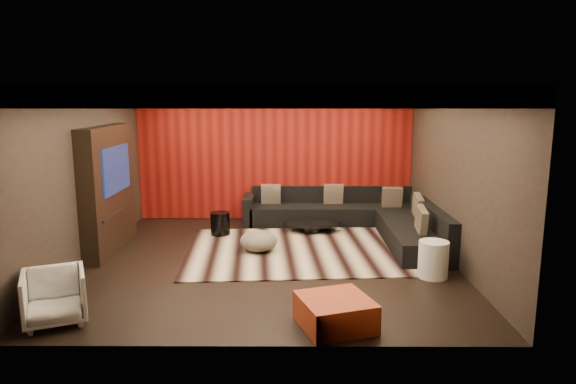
{
  "coord_description": "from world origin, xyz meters",
  "views": [
    {
      "loc": [
        0.34,
        -8.22,
        2.71
      ],
      "look_at": [
        0.3,
        0.6,
        1.05
      ],
      "focal_mm": 32.0,
      "sensor_mm": 36.0,
      "label": 1
    }
  ],
  "objects_px": {
    "orange_ottoman": "(335,312)",
    "armchair": "(54,297)",
    "coffee_table": "(312,227)",
    "sectional_sofa": "(359,219)",
    "white_side_table": "(433,259)",
    "drum_stool": "(220,223)"
  },
  "relations": [
    {
      "from": "drum_stool",
      "to": "armchair",
      "type": "xyz_separation_m",
      "value": [
        -1.46,
        -3.95,
        0.08
      ]
    },
    {
      "from": "coffee_table",
      "to": "orange_ottoman",
      "type": "xyz_separation_m",
      "value": [
        0.09,
        -4.3,
        0.06
      ]
    },
    {
      "from": "drum_stool",
      "to": "sectional_sofa",
      "type": "relative_size",
      "value": 0.12
    },
    {
      "from": "coffee_table",
      "to": "sectional_sofa",
      "type": "bearing_deg",
      "value": 4.18
    },
    {
      "from": "sectional_sofa",
      "to": "white_side_table",
      "type": "bearing_deg",
      "value": -73.95
    },
    {
      "from": "white_side_table",
      "to": "armchair",
      "type": "distance_m",
      "value": 5.25
    },
    {
      "from": "orange_ottoman",
      "to": "armchair",
      "type": "xyz_separation_m",
      "value": [
        -3.38,
        0.1,
        0.15
      ]
    },
    {
      "from": "coffee_table",
      "to": "drum_stool",
      "type": "relative_size",
      "value": 2.58
    },
    {
      "from": "drum_stool",
      "to": "sectional_sofa",
      "type": "distance_m",
      "value": 2.79
    },
    {
      "from": "sectional_sofa",
      "to": "drum_stool",
      "type": "bearing_deg",
      "value": -173.44
    },
    {
      "from": "white_side_table",
      "to": "orange_ottoman",
      "type": "height_order",
      "value": "white_side_table"
    },
    {
      "from": "orange_ottoman",
      "to": "armchair",
      "type": "relative_size",
      "value": 1.11
    },
    {
      "from": "coffee_table",
      "to": "orange_ottoman",
      "type": "height_order",
      "value": "orange_ottoman"
    },
    {
      "from": "drum_stool",
      "to": "orange_ottoman",
      "type": "xyz_separation_m",
      "value": [
        1.91,
        -4.05,
        -0.07
      ]
    },
    {
      "from": "orange_ottoman",
      "to": "coffee_table",
      "type": "bearing_deg",
      "value": 91.24
    },
    {
      "from": "coffee_table",
      "to": "sectional_sofa",
      "type": "relative_size",
      "value": 0.32
    },
    {
      "from": "white_side_table",
      "to": "armchair",
      "type": "xyz_separation_m",
      "value": [
        -5.0,
        -1.61,
        0.05
      ]
    },
    {
      "from": "drum_stool",
      "to": "white_side_table",
      "type": "relative_size",
      "value": 0.8
    },
    {
      "from": "white_side_table",
      "to": "orange_ottoman",
      "type": "distance_m",
      "value": 2.36
    },
    {
      "from": "coffee_table",
      "to": "drum_stool",
      "type": "xyz_separation_m",
      "value": [
        -1.82,
        -0.25,
        0.13
      ]
    },
    {
      "from": "coffee_table",
      "to": "white_side_table",
      "type": "xyz_separation_m",
      "value": [
        1.72,
        -2.59,
        0.16
      ]
    },
    {
      "from": "orange_ottoman",
      "to": "armchair",
      "type": "height_order",
      "value": "armchair"
    }
  ]
}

